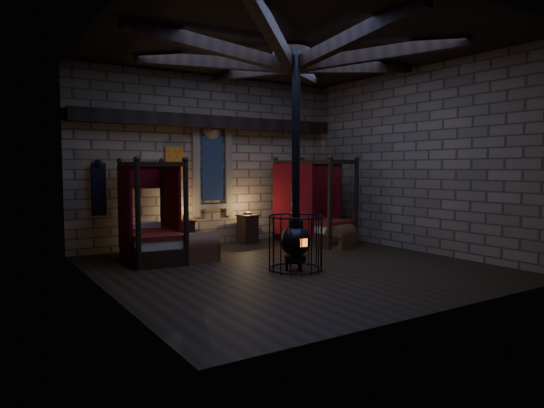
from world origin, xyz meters
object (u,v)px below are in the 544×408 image
bed_right (312,222)px  trunk_left (197,248)px  trunk_right (341,238)px  stove (295,238)px  bed_left (151,235)px

bed_right → trunk_left: bed_right is taller
trunk_right → stove: 2.89m
trunk_left → trunk_right: (3.61, -0.30, -0.02)m
bed_right → stove: size_ratio=0.53×
bed_right → trunk_right: size_ratio=2.42×
trunk_left → stove: (1.18, -1.83, 0.36)m
bed_right → stove: bearing=-140.9°
trunk_left → stove: 2.20m
trunk_left → stove: bearing=-62.3°
bed_left → trunk_left: bearing=-41.6°
trunk_left → bed_right: bearing=6.8°
trunk_right → stove: bearing=-168.1°
trunk_right → stove: size_ratio=0.22×
bed_right → trunk_left: 3.63m
bed_right → bed_left: bearing=171.5°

